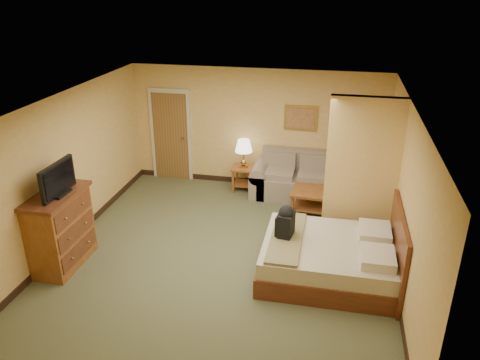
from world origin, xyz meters
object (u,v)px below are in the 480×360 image
(loveseat, at_px, (296,182))
(dresser, at_px, (61,230))
(bed, at_px, (335,258))
(coffee_table, at_px, (312,196))

(loveseat, relative_size, dresser, 1.49)
(loveseat, height_order, bed, bed)
(coffee_table, relative_size, dresser, 0.66)
(dresser, height_order, bed, dresser)
(loveseat, height_order, dresser, dresser)
(loveseat, bearing_deg, dresser, -135.23)
(coffee_table, distance_m, dresser, 4.64)
(loveseat, distance_m, coffee_table, 0.82)
(loveseat, distance_m, dresser, 4.82)
(loveseat, relative_size, bed, 0.88)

